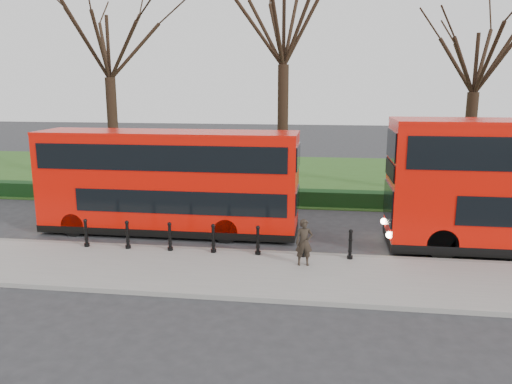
# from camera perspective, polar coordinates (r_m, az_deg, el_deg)

# --- Properties ---
(ground) EXTENTS (120.00, 120.00, 0.00)m
(ground) POSITION_cam_1_polar(r_m,az_deg,el_deg) (19.43, -5.58, -5.93)
(ground) COLOR #28282B
(ground) RESTS_ON ground
(pavement) EXTENTS (60.00, 4.00, 0.15)m
(pavement) POSITION_cam_1_polar(r_m,az_deg,el_deg) (16.67, -8.01, -8.82)
(pavement) COLOR gray
(pavement) RESTS_ON ground
(kerb) EXTENTS (60.00, 0.25, 0.16)m
(kerb) POSITION_cam_1_polar(r_m,az_deg,el_deg) (18.49, -6.31, -6.65)
(kerb) COLOR slate
(kerb) RESTS_ON ground
(grass_verge) EXTENTS (60.00, 18.00, 0.06)m
(grass_verge) POSITION_cam_1_polar(r_m,az_deg,el_deg) (33.77, 0.36, 1.94)
(grass_verge) COLOR #2D4E1A
(grass_verge) RESTS_ON ground
(hedge) EXTENTS (60.00, 0.90, 0.80)m
(hedge) POSITION_cam_1_polar(r_m,az_deg,el_deg) (25.75, -2.07, -0.45)
(hedge) COLOR black
(hedge) RESTS_ON ground
(yellow_line_outer) EXTENTS (60.00, 0.10, 0.01)m
(yellow_line_outer) POSITION_cam_1_polar(r_m,az_deg,el_deg) (18.78, -6.08, -6.56)
(yellow_line_outer) COLOR yellow
(yellow_line_outer) RESTS_ON ground
(yellow_line_inner) EXTENTS (60.00, 0.10, 0.01)m
(yellow_line_inner) POSITION_cam_1_polar(r_m,az_deg,el_deg) (18.97, -5.93, -6.37)
(yellow_line_inner) COLOR yellow
(yellow_line_inner) RESTS_ON ground
(tree_left) EXTENTS (7.49, 7.49, 11.70)m
(tree_left) POSITION_cam_1_polar(r_m,az_deg,el_deg) (30.68, -16.59, 16.33)
(tree_left) COLOR black
(tree_left) RESTS_ON ground
(tree_mid) EXTENTS (8.26, 8.26, 12.91)m
(tree_mid) POSITION_cam_1_polar(r_m,az_deg,el_deg) (28.25, 3.21, 19.00)
(tree_mid) COLOR black
(tree_mid) RESTS_ON ground
(tree_right) EXTENTS (6.57, 6.57, 10.26)m
(tree_right) POSITION_cam_1_polar(r_m,az_deg,el_deg) (28.99, 23.91, 13.99)
(tree_right) COLOR black
(tree_right) RESTS_ON ground
(bollard_row) EXTENTS (9.75, 0.15, 1.00)m
(bollard_row) POSITION_cam_1_polar(r_m,az_deg,el_deg) (17.86, -4.90, -5.36)
(bollard_row) COLOR black
(bollard_row) RESTS_ON pavement
(bus_lead) EXTENTS (10.53, 2.42, 4.19)m
(bus_lead) POSITION_cam_1_polar(r_m,az_deg,el_deg) (20.64, -9.97, 1.07)
(bus_lead) COLOR red
(bus_lead) RESTS_ON ground
(pedestrian) EXTENTS (0.62, 0.45, 1.56)m
(pedestrian) POSITION_cam_1_polar(r_m,az_deg,el_deg) (16.58, 5.52, -5.76)
(pedestrian) COLOR black
(pedestrian) RESTS_ON pavement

